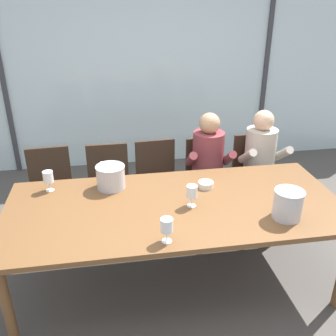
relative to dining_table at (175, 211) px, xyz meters
The scene contains 19 objects.
ground 1.22m from the dining_table, 90.00° to the left, with size 14.00×14.00×0.00m, color #4C4742.
window_glass_panel 2.66m from the dining_table, 90.00° to the left, with size 7.83×0.03×2.60m, color silver.
window_mullion_left 3.17m from the dining_table, 124.45° to the left, with size 0.06×0.06×2.60m, color #38383D.
window_mullion_right 3.17m from the dining_table, 55.55° to the left, with size 0.06×0.06×2.60m, color #38383D.
hillside_vineyard 6.24m from the dining_table, 90.00° to the left, with size 13.83×2.40×1.91m, color #568942.
dining_table is the anchor object (origin of this frame).
chair_near_curtain 1.48m from the dining_table, 137.90° to the left, with size 0.47×0.47×0.88m.
chair_left_of_center 1.12m from the dining_table, 117.65° to the left, with size 0.44×0.44×0.88m.
chair_center 1.02m from the dining_table, 90.34° to the left, with size 0.47×0.47×0.88m.
chair_right_of_center 1.15m from the dining_table, 61.95° to the left, with size 0.47×0.47×0.88m.
chair_near_window_right 1.49m from the dining_table, 43.65° to the left, with size 0.45×0.45×0.88m.
person_maroon_top 0.99m from the dining_table, 59.33° to the left, with size 0.49×0.63×1.20m.
person_beige_jumper 1.37m from the dining_table, 38.35° to the left, with size 0.46×0.61×1.20m.
ice_bucket_primary 0.85m from the dining_table, 22.41° to the right, with size 0.22×0.22×0.22m.
ice_bucket_secondary 0.63m from the dining_table, 143.19° to the left, with size 0.25×0.25×0.20m.
tasting_bowl 0.39m from the dining_table, 37.68° to the left, with size 0.13×0.13×0.05m, color silver.
wine_glass_by_left_taster 0.22m from the dining_table, 20.32° to the right, with size 0.08×0.08×0.17m.
wine_glass_near_bucket 0.52m from the dining_table, 107.22° to the right, with size 0.08×0.08×0.17m.
wine_glass_center_pour 1.08m from the dining_table, 158.38° to the left, with size 0.08×0.08×0.17m.
Camera 1 is at (-0.46, -2.45, 2.24)m, focal length 39.59 mm.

